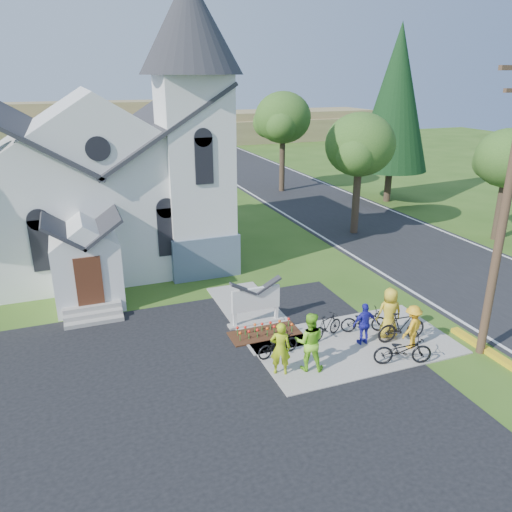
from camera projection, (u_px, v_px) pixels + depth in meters
name	position (u px, v px, depth m)	size (l,w,h in m)	color
ground	(323.00, 360.00, 16.77)	(120.00, 120.00, 0.00)	#335718
parking_lot	(116.00, 452.00, 12.67)	(20.00, 16.00, 0.02)	black
road	(349.00, 217.00, 33.27)	(8.00, 90.00, 0.02)	black
sidewalk	(354.00, 344.00, 17.70)	(7.00, 4.00, 0.05)	gray
church	(105.00, 157.00, 24.08)	(12.35, 12.00, 13.00)	white
church_sign	(256.00, 299.00, 18.82)	(2.20, 0.40, 1.70)	gray
flower_bed	(265.00, 334.00, 18.37)	(2.60, 1.10, 0.07)	#351A0E
utility_pole	(508.00, 199.00, 15.39)	(3.45, 0.28, 10.00)	#443222
tree_road_near	(360.00, 145.00, 28.35)	(4.00, 4.00, 7.05)	#38261E
tree_road_mid	(283.00, 118.00, 38.84)	(4.40, 4.40, 7.80)	#38261E
tree_road_far	(508.00, 159.00, 27.38)	(3.60, 3.60, 6.30)	#38261E
conifer	(396.00, 99.00, 35.04)	(5.20, 5.20, 12.40)	#38261E
distant_hills	(146.00, 128.00, 66.55)	(61.00, 10.00, 5.60)	olive
cyclist_0	(280.00, 348.00, 15.64)	(0.65, 0.43, 1.79)	#A3BD16
bike_0	(278.00, 344.00, 16.80)	(0.55, 1.57, 0.83)	black
cyclist_1	(309.00, 341.00, 15.85)	(0.96, 0.75, 1.98)	#8AE22A
bike_1	(327.00, 326.00, 17.93)	(0.43, 1.52, 0.92)	black
cyclist_2	(365.00, 324.00, 17.43)	(0.91, 0.38, 1.55)	#2221A5
bike_2	(403.00, 350.00, 16.29)	(0.67, 1.93, 1.02)	black
cyclist_3	(412.00, 327.00, 17.19)	(1.02, 0.58, 1.57)	#F9AE1B
bike_3	(402.00, 326.00, 17.68)	(0.53, 1.88, 1.13)	black
cyclist_4	(389.00, 313.00, 17.84)	(0.92, 0.60, 1.89)	gold
bike_4	(364.00, 320.00, 18.35)	(0.61, 1.74, 0.91)	black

